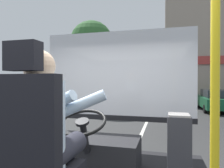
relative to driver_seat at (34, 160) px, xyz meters
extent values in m
cube|color=#303030|center=(0.08, 9.28, -1.33)|extent=(18.00, 44.00, 0.05)
cube|color=silver|center=(0.08, 9.28, -1.30)|extent=(0.12, 39.60, 0.00)
cube|color=black|center=(0.00, -0.10, 0.24)|extent=(0.48, 0.10, 0.66)
cube|color=black|center=(0.00, -0.10, 0.68)|extent=(0.22, 0.10, 0.18)
cylinder|color=#282833|center=(0.10, 0.23, 0.00)|extent=(0.18, 0.48, 0.18)
cylinder|color=#282833|center=(-0.10, 0.23, 0.00)|extent=(0.18, 0.48, 0.18)
cylinder|color=silver|center=(0.00, 0.06, 0.22)|extent=(0.36, 0.36, 0.62)
cube|color=#70934C|center=(0.00, 0.24, 0.29)|extent=(0.06, 0.01, 0.39)
sphere|color=beige|center=(0.00, 0.06, 0.63)|extent=(0.22, 0.22, 0.22)
cylinder|color=silver|center=(0.11, 0.33, 0.30)|extent=(0.59, 0.22, 0.31)
cylinder|color=silver|center=(-0.11, 0.33, 0.30)|extent=(0.59, 0.22, 0.31)
cube|color=black|center=(0.00, 1.24, -0.39)|extent=(1.10, 0.56, 0.40)
cylinder|color=black|center=(0.00, 0.89, -0.09)|extent=(0.07, 0.21, 0.39)
torus|color=black|center=(0.00, 0.81, 0.09)|extent=(0.52, 0.49, 0.22)
cylinder|color=black|center=(0.00, 0.81, 0.09)|extent=(0.14, 0.15, 0.08)
cylinder|color=yellow|center=(1.09, -0.06, 0.47)|extent=(0.04, 0.04, 2.11)
cube|color=#333338|center=(1.00, 1.20, -0.22)|extent=(0.25, 0.28, 0.73)
cube|color=#9E9993|center=(1.00, 1.20, 0.15)|extent=(0.23, 0.25, 0.02)
cube|color=silver|center=(0.08, 2.10, 0.66)|extent=(2.50, 0.01, 1.40)
cube|color=black|center=(0.08, 2.10, -0.08)|extent=(2.50, 0.08, 0.08)
cylinder|color=#4C3828|center=(-3.78, 11.33, 0.46)|extent=(0.27, 0.27, 3.53)
sphere|color=#30612D|center=(-3.78, 11.33, 3.12)|extent=(2.78, 2.78, 2.78)
cube|color=#195633|center=(4.09, 12.92, -0.75)|extent=(1.97, 4.45, 0.62)
cube|color=#282D33|center=(4.09, 12.65, -0.20)|extent=(1.62, 2.45, 0.47)
cylinder|color=black|center=(3.15, 14.30, -1.05)|extent=(0.14, 0.50, 0.50)
cylinder|color=black|center=(3.15, 11.54, -1.05)|extent=(0.14, 0.50, 0.50)
cube|color=#474C51|center=(4.21, 17.60, -0.72)|extent=(1.88, 4.40, 0.65)
cube|color=#282D33|center=(4.21, 17.33, -0.15)|extent=(1.54, 2.42, 0.49)
cylinder|color=black|center=(5.10, 18.96, -1.04)|extent=(0.14, 0.53, 0.53)
cylinder|color=black|center=(3.31, 18.96, -1.04)|extent=(0.14, 0.53, 0.53)
cylinder|color=black|center=(5.10, 16.23, -1.04)|extent=(0.14, 0.53, 0.53)
cylinder|color=black|center=(3.31, 16.23, -1.04)|extent=(0.14, 0.53, 0.53)
camera|label=1|loc=(0.84, -1.17, 0.52)|focal=32.36mm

